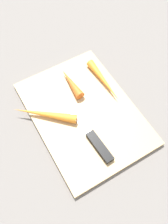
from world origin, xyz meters
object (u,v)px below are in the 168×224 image
at_px(carrot_medium, 103,80).
at_px(carrot_longest, 45,114).
at_px(knife, 97,143).
at_px(carrot_shortest, 71,83).
at_px(cutting_board, 84,113).

bearing_deg(carrot_medium, carrot_longest, -85.72).
bearing_deg(carrot_medium, knife, -37.92).
bearing_deg(carrot_shortest, carrot_longest, 115.26).
bearing_deg(carrot_longest, carrot_shortest, -113.98).
relative_size(cutting_board, carrot_longest, 2.12).
bearing_deg(carrot_longest, knife, 160.22).
height_order(carrot_longest, carrot_shortest, carrot_shortest).
height_order(carrot_medium, carrot_longest, carrot_longest).
distance_m(knife, carrot_shortest, 0.19).
distance_m(knife, carrot_medium, 0.19).
xyz_separation_m(carrot_longest, carrot_shortest, (-0.05, 0.11, 0.00)).
xyz_separation_m(carrot_medium, carrot_shortest, (-0.04, -0.08, 0.00)).
height_order(cutting_board, knife, knife).
relative_size(cutting_board, carrot_medium, 2.41).
bearing_deg(carrot_shortest, carrot_medium, -114.06).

